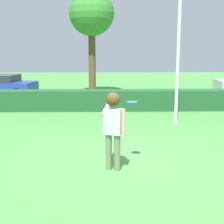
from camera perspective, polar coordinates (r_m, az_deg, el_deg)
ground_plane at (r=7.89m, az=2.34°, el=-9.28°), size 60.00×60.00×0.00m
person at (r=7.33m, az=0.20°, el=-1.79°), size 0.54×0.81×1.78m
frisbee at (r=7.75m, az=3.50°, el=1.75°), size 0.24×0.25×0.04m
lamppost at (r=12.10m, az=11.48°, el=13.63°), size 0.24×0.24×6.02m
hedge_row at (r=14.69m, az=0.62°, el=2.07°), size 22.51×0.90×0.89m
oak_tree at (r=19.71m, az=-3.54°, el=16.41°), size 2.60×2.60×5.98m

